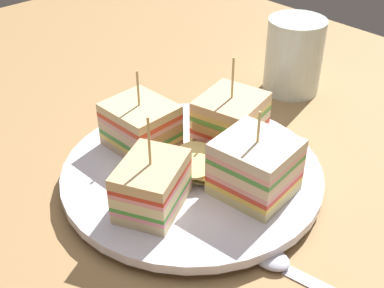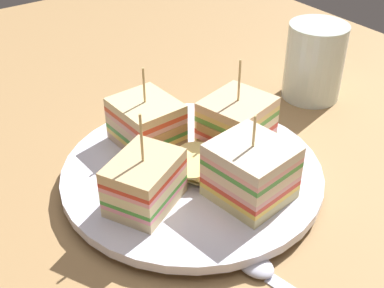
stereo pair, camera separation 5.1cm
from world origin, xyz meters
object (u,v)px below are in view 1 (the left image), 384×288
Objects in this scene: sandwich_wedge_0 at (141,126)px; sandwich_wedge_3 at (230,119)px; sandwich_wedge_2 at (255,167)px; spoon at (294,271)px; plate at (192,174)px; chip_pile at (199,164)px; sandwich_wedge_1 at (152,186)px; drinking_glass at (293,61)px.

sandwich_wedge_0 is 0.91× the size of sandwich_wedge_3.
sandwich_wedge_2 is 0.58× the size of spoon.
chip_pile is at bearing -1.89° from plate.
spoon is at bearing -8.25° from plate.
sandwich_wedge_1 is 14.39cm from spoon.
chip_pile is at bearing 5.25° from sandwich_wedge_0.
sandwich_wedge_0 is 0.90× the size of drinking_glass.
spoon is (21.74, -1.01, -3.91)cm from sandwich_wedge_0.
plate is 2.68× the size of drinking_glass.
sandwich_wedge_1 is 6.76cm from chip_pile.
plate is 7.59cm from sandwich_wedge_0.
spoon is 1.54× the size of drinking_glass.
spoon is 33.39cm from drinking_glass.
sandwich_wedge_3 is (-7.80, 4.89, -0.26)cm from sandwich_wedge_2.
drinking_glass is (0.96, 24.83, -0.01)cm from sandwich_wedge_0.
sandwich_wedge_3 is at bearing 99.92° from plate.
sandwich_wedge_2 is 6.07cm from chip_pile.
sandwich_wedge_2 is at bearing -60.27° from drinking_glass.
drinking_glass is (-6.95, 23.71, 1.38)cm from chip_pile.
sandwich_wedge_3 is 18.88cm from spoon.
sandwich_wedge_2 is at bearing -56.69° from sandwich_wedge_1.
sandwich_wedge_2 is 10.20cm from spoon.
sandwich_wedge_3 is (-1.18, 6.78, 3.28)cm from plate.
spoon is at bearing 146.13° from sandwich_wedge_2.
sandwich_wedge_1 is 0.97× the size of drinking_glass.
sandwich_wedge_3 reaches higher than chip_pile.
spoon is (16.14, -8.95, -3.98)cm from sandwich_wedge_3.
drinking_glass reaches higher than plate.
plate is at bearing -76.18° from drinking_glass.
chip_pile is at bearing -21.29° from sandwich_wedge_1.
chip_pile is at bearing -73.65° from drinking_glass.
sandwich_wedge_3 is at bearing 108.75° from chip_pile.
plate is 3.40× the size of chip_pile.
chip_pile is 24.75cm from drinking_glass.
drinking_glass is (-7.65, 30.30, 0.04)cm from sandwich_wedge_1.
sandwich_wedge_2 is (13.40, 3.05, 0.34)cm from sandwich_wedge_0.
plate is 15.13cm from spoon.
drinking_glass is at bearing -13.17° from sandwich_wedge_1.
sandwich_wedge_3 is 0.98× the size of drinking_glass.
chip_pile is (-5.49, -1.93, -1.72)cm from sandwich_wedge_2.
sandwich_wedge_0 is 0.58× the size of spoon.
sandwich_wedge_0 and sandwich_wedge_2 have the same top height.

